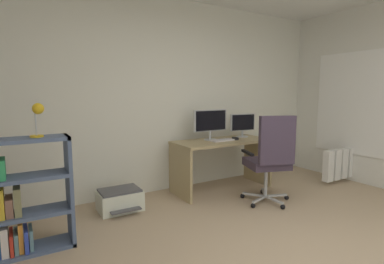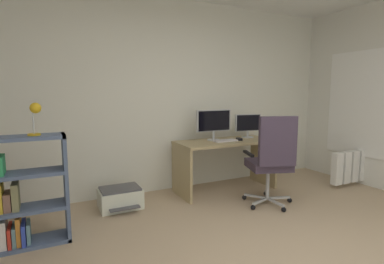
% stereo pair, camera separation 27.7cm
% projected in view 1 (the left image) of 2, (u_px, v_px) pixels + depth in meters
% --- Properties ---
extents(wall_back, '(5.32, 0.10, 2.68)m').
position_uv_depth(wall_back, '(168.00, 96.00, 4.27)').
color(wall_back, silver).
rests_on(wall_back, ground).
extents(window_pane, '(0.01, 1.15, 1.50)m').
position_uv_depth(window_pane, '(354.00, 103.00, 4.67)').
color(window_pane, white).
extents(window_frame, '(0.02, 1.23, 1.58)m').
position_uv_depth(window_frame, '(353.00, 103.00, 4.66)').
color(window_frame, white).
extents(desk, '(1.41, 0.61, 0.72)m').
position_uv_depth(desk, '(222.00, 153.00, 4.30)').
color(desk, tan).
rests_on(desk, ground).
extents(monitor_main, '(0.54, 0.18, 0.43)m').
position_uv_depth(monitor_main, '(210.00, 122.00, 4.25)').
color(monitor_main, '#B2B5B7').
rests_on(monitor_main, desk).
extents(monitor_secondary, '(0.42, 0.18, 0.35)m').
position_uv_depth(monitor_secondary, '(243.00, 124.00, 4.56)').
color(monitor_secondary, '#B2B5B7').
rests_on(monitor_secondary, desk).
extents(keyboard, '(0.34, 0.14, 0.02)m').
position_uv_depth(keyboard, '(222.00, 140.00, 4.20)').
color(keyboard, silver).
rests_on(keyboard, desk).
extents(computer_mouse, '(0.08, 0.11, 0.03)m').
position_uv_depth(computer_mouse, '(235.00, 139.00, 4.31)').
color(computer_mouse, black).
rests_on(computer_mouse, desk).
extents(office_chair, '(0.63, 0.64, 1.13)m').
position_uv_depth(office_chair, '(270.00, 156.00, 3.68)').
color(office_chair, '#B7BABC').
rests_on(office_chair, ground).
extents(bookshelf, '(0.72, 0.28, 1.01)m').
position_uv_depth(bookshelf, '(17.00, 203.00, 2.56)').
color(bookshelf, '#4C5E81').
rests_on(bookshelf, ground).
extents(desk_lamp, '(0.13, 0.11, 0.29)m').
position_uv_depth(desk_lamp, '(38.00, 114.00, 2.56)').
color(desk_lamp, gold).
rests_on(desk_lamp, bookshelf).
extents(printer, '(0.50, 0.44, 0.25)m').
position_uv_depth(printer, '(120.00, 200.00, 3.57)').
color(printer, silver).
rests_on(printer, ground).
extents(radiator, '(1.03, 0.10, 0.47)m').
position_uv_depth(radiator, '(346.00, 163.00, 4.74)').
color(radiator, white).
rests_on(radiator, ground).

